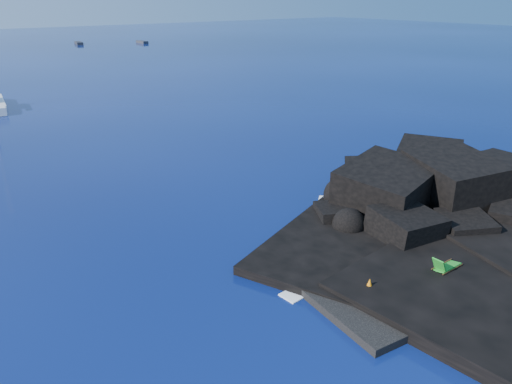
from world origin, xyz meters
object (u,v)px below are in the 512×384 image
at_px(sunbather, 425,276).
at_px(distant_boat_a, 79,44).
at_px(deck_chair, 448,263).
at_px(marker_cone, 369,285).
at_px(distant_boat_b, 142,43).

relative_size(sunbather, distant_boat_a, 0.35).
bearing_deg(sunbather, deck_chair, -15.19).
distance_m(deck_chair, marker_cone, 4.08).
bearing_deg(distant_boat_b, marker_cone, -111.39).
relative_size(marker_cone, distant_boat_a, 0.13).
bearing_deg(marker_cone, deck_chair, -15.68).
xyz_separation_m(deck_chair, sunbather, (-1.21, 0.27, -0.37)).
bearing_deg(distant_boat_a, deck_chair, -91.97).
xyz_separation_m(sunbather, marker_cone, (-2.71, 0.83, 0.14)).
height_order(distant_boat_a, distant_boat_b, distant_boat_a).
height_order(sunbather, marker_cone, marker_cone).
xyz_separation_m(marker_cone, distant_boat_a, (28.19, 122.27, -0.65)).
bearing_deg(marker_cone, distant_boat_a, 77.02).
bearing_deg(sunbather, distant_boat_a, 75.72).
distance_m(marker_cone, distant_boat_a, 125.48).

